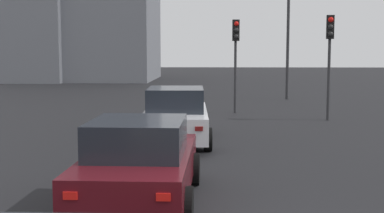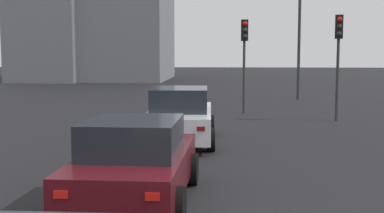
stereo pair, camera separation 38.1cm
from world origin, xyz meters
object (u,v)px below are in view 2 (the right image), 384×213
Objects in this scene: street_lamp_kerbside at (300,12)px; car_maroon_right_second at (135,162)px; car_white_right_lead at (180,116)px; traffic_light_near_right at (244,46)px; traffic_light_near_left at (339,45)px.

car_maroon_right_second is at bearing 164.71° from street_lamp_kerbside.
traffic_light_near_right is at bearing -17.92° from car_white_right_lead.
traffic_light_near_right is at bearing 154.50° from street_lamp_kerbside.
car_maroon_right_second is 1.04× the size of traffic_light_near_left.
car_white_right_lead is at bearing -23.28° from traffic_light_near_right.
traffic_light_near_left is at bearing -49.62° from car_white_right_lead.
car_maroon_right_second is at bearing -17.10° from traffic_light_near_right.
traffic_light_near_left reaches higher than car_white_right_lead.
street_lamp_kerbside reaches higher than car_white_right_lead.
car_white_right_lead is 1.15× the size of traffic_light_near_left.
car_white_right_lead reaches higher than car_maroon_right_second.
car_white_right_lead is 6.17m from car_maroon_right_second.
street_lamp_kerbside is at bearing -172.75° from traffic_light_near_left.
street_lamp_kerbside is (14.01, -5.28, 4.04)m from car_white_right_lead.
traffic_light_near_right is at bearing -117.30° from traffic_light_near_left.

